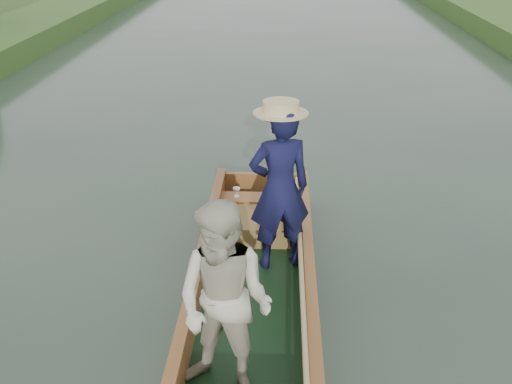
{
  "coord_description": "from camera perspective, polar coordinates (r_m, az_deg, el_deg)",
  "views": [
    {
      "loc": [
        0.24,
        -4.98,
        3.37
      ],
      "look_at": [
        0.0,
        0.6,
        0.95
      ],
      "focal_mm": 45.0,
      "sensor_mm": 36.0,
      "label": 1
    }
  ],
  "objects": [
    {
      "name": "punt",
      "position": [
        5.67,
        -0.17,
        -6.47
      ],
      "size": [
        1.18,
        5.0,
        1.78
      ],
      "color": "black",
      "rests_on": "ground"
    },
    {
      "name": "ground",
      "position": [
        6.02,
        -0.25,
        -10.62
      ],
      "size": [
        120.0,
        120.0,
        0.0
      ],
      "primitive_type": "plane",
      "color": "#283D30",
      "rests_on": "ground"
    }
  ]
}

